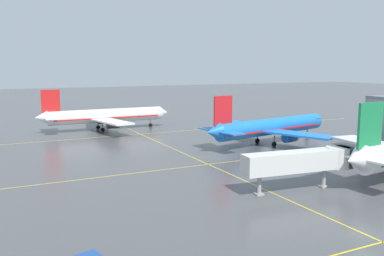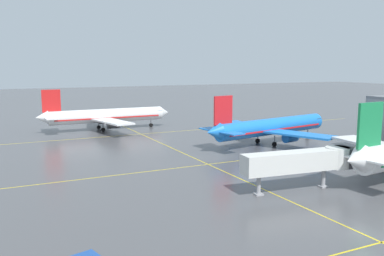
{
  "view_description": "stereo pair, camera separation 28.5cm",
  "coord_description": "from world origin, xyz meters",
  "views": [
    {
      "loc": [
        -33.43,
        -27.84,
        16.99
      ],
      "look_at": [
        -0.47,
        38.93,
        5.68
      ],
      "focal_mm": 38.63,
      "sensor_mm": 36.0,
      "label": 1
    },
    {
      "loc": [
        -33.18,
        -27.96,
        16.99
      ],
      "look_at": [
        -0.47,
        38.93,
        5.68
      ],
      "focal_mm": 38.63,
      "sensor_mm": 36.0,
      "label": 2
    }
  ],
  "objects": [
    {
      "name": "jet_bridge",
      "position": [
        5.37,
        14.76,
        4.05
      ],
      "size": [
        17.02,
        4.57,
        5.58
      ],
      "color": "silver",
      "rests_on": "ground"
    },
    {
      "name": "taxiway_markings",
      "position": [
        0.0,
        33.52,
        0.0
      ],
      "size": [
        138.32,
        117.23,
        0.01
      ],
      "color": "yellow",
      "rests_on": "ground"
    },
    {
      "name": "airliner_second_row",
      "position": [
        20.96,
        43.93,
        3.8
      ],
      "size": [
        35.72,
        30.4,
        11.14
      ],
      "color": "blue",
      "rests_on": "ground"
    },
    {
      "name": "ground_plane",
      "position": [
        0.0,
        0.0,
        0.0
      ],
      "size": [
        600.0,
        600.0,
        0.0
      ],
      "primitive_type": "plane",
      "color": "#4C4C4F"
    },
    {
      "name": "airliner_third_row",
      "position": [
        -6.13,
        79.35,
        3.78
      ],
      "size": [
        35.45,
        30.71,
        11.06
      ],
      "color": "white",
      "rests_on": "ground"
    }
  ]
}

